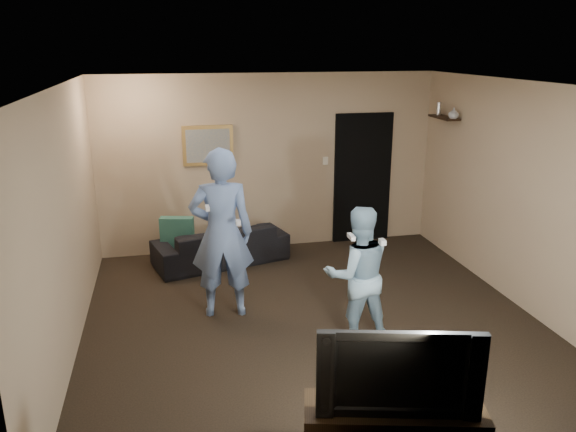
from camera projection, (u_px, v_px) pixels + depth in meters
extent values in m
plane|color=black|center=(312.00, 319.00, 6.35)|extent=(5.00, 5.00, 0.00)
cube|color=silver|center=(315.00, 84.00, 5.59)|extent=(5.00, 5.00, 0.04)
cube|color=tan|center=(270.00, 163.00, 8.30)|extent=(5.00, 0.04, 2.60)
cube|color=tan|center=(412.00, 315.00, 3.64)|extent=(5.00, 0.04, 2.60)
cube|color=tan|center=(65.00, 225.00, 5.46)|extent=(0.04, 5.00, 2.60)
cube|color=tan|center=(522.00, 196.00, 6.49)|extent=(0.04, 5.00, 2.60)
imported|color=black|center=(221.00, 244.00, 7.94)|extent=(1.98, 1.18, 0.54)
cube|color=#1B5348|center=(177.00, 233.00, 7.76)|extent=(0.48, 0.25, 0.46)
cube|color=olive|center=(208.00, 145.00, 8.01)|extent=(0.72, 0.05, 0.57)
cube|color=slate|center=(208.00, 146.00, 7.98)|extent=(0.62, 0.01, 0.47)
cube|color=black|center=(362.00, 178.00, 8.66)|extent=(0.90, 0.06, 2.00)
cube|color=silver|center=(325.00, 161.00, 8.46)|extent=(0.08, 0.02, 0.12)
cube|color=black|center=(444.00, 118.00, 7.94)|extent=(0.20, 0.60, 0.03)
imported|color=#A5A6AA|center=(454.00, 113.00, 7.67)|extent=(0.17, 0.17, 0.15)
cylinder|color=silver|center=(439.00, 109.00, 8.08)|extent=(0.06, 0.06, 0.18)
imported|color=black|center=(397.00, 366.00, 3.94)|extent=(1.15, 0.43, 0.66)
imported|color=#6780B2|center=(222.00, 234.00, 6.23)|extent=(0.74, 0.52, 1.94)
cube|color=white|center=(207.00, 208.00, 5.88)|extent=(0.04, 0.14, 0.04)
cube|color=white|center=(238.00, 222.00, 6.00)|extent=(0.05, 0.09, 0.05)
imported|color=#88AEC7|center=(358.00, 275.00, 5.74)|extent=(0.73, 0.58, 1.45)
cube|color=white|center=(351.00, 237.00, 5.35)|extent=(0.04, 0.14, 0.04)
cube|color=white|center=(382.00, 242.00, 5.44)|extent=(0.05, 0.09, 0.05)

